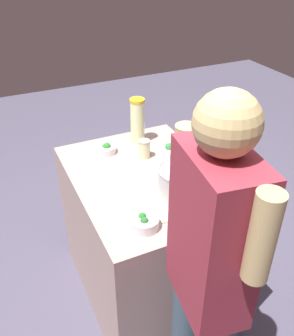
# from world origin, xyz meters

# --- Properties ---
(ground_plane) EXTENTS (8.00, 8.00, 0.00)m
(ground_plane) POSITION_xyz_m (0.00, 0.00, 0.00)
(ground_plane) COLOR #4C485C
(counter_slab) EXTENTS (1.06, 0.79, 0.91)m
(counter_slab) POSITION_xyz_m (0.00, 0.00, 0.45)
(counter_slab) COLOR #A58B83
(counter_slab) RESTS_ON ground_plane
(dish_cloth) EXTENTS (0.30, 0.36, 0.01)m
(dish_cloth) POSITION_xyz_m (0.25, 0.07, 0.91)
(dish_cloth) COLOR beige
(dish_cloth) RESTS_ON counter_slab
(cooking_pot) EXTENTS (0.31, 0.24, 0.16)m
(cooking_pot) POSITION_xyz_m (0.25, 0.07, 1.00)
(cooking_pot) COLOR #B7B7BC
(cooking_pot) RESTS_ON dish_cloth
(lemonade_pitcher) EXTENTS (0.09, 0.09, 0.29)m
(lemonade_pitcher) POSITION_xyz_m (-0.38, 0.11, 1.05)
(lemonade_pitcher) COLOR beige
(lemonade_pitcher) RESTS_ON counter_slab
(mason_jar) EXTENTS (0.07, 0.07, 0.11)m
(mason_jar) POSITION_xyz_m (-0.19, 0.07, 0.96)
(mason_jar) COLOR beige
(mason_jar) RESTS_ON counter_slab
(broccoli_bowl_front) EXTENTS (0.12, 0.12, 0.07)m
(broccoli_bowl_front) POSITION_xyz_m (-0.33, -0.12, 0.93)
(broccoli_bowl_front) COLOR silver
(broccoli_bowl_front) RESTS_ON counter_slab
(broccoli_bowl_center) EXTENTS (0.14, 0.14, 0.07)m
(broccoli_bowl_center) POSITION_xyz_m (0.38, -0.19, 0.94)
(broccoli_bowl_center) COLOR silver
(broccoli_bowl_center) RESTS_ON counter_slab
(broccoli_bowl_back) EXTENTS (0.13, 0.13, 0.07)m
(broccoli_bowl_back) POSITION_xyz_m (-0.15, 0.24, 0.93)
(broccoli_bowl_back) COLOR silver
(broccoli_bowl_back) RESTS_ON counter_slab
(person_cook) EXTENTS (0.50, 0.25, 1.70)m
(person_cook) POSITION_xyz_m (0.80, -0.13, 0.94)
(person_cook) COLOR #3C4E5D
(person_cook) RESTS_ON ground_plane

